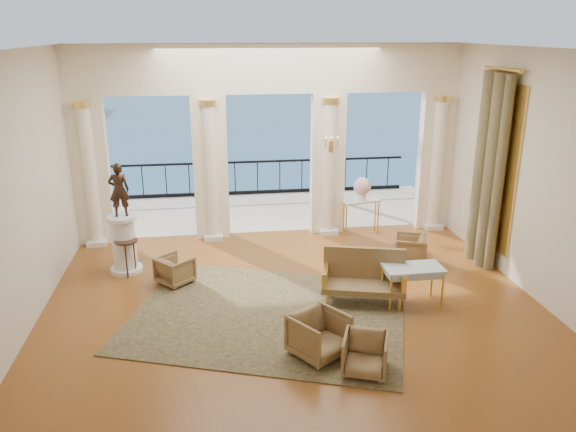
{
  "coord_description": "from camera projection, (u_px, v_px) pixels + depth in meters",
  "views": [
    {
      "loc": [
        -1.39,
        -9.11,
        4.8
      ],
      "look_at": [
        -0.02,
        0.6,
        1.53
      ],
      "focal_mm": 35.0,
      "sensor_mm": 36.0,
      "label": 1
    }
  ],
  "objects": [
    {
      "name": "game_table",
      "position": [
        413.0,
        271.0,
        10.13
      ],
      "size": [
        1.07,
        0.59,
        0.73
      ],
      "rotation": [
        0.0,
        0.0,
        0.01
      ],
      "color": "#A9C8D5",
      "rests_on": "ground"
    },
    {
      "name": "rug",
      "position": [
        269.0,
        314.0,
        9.91
      ],
      "size": [
        5.64,
        5.01,
        0.02
      ],
      "primitive_type": "cube",
      "rotation": [
        0.0,
        0.0,
        -0.34
      ],
      "color": "#272D17",
      "rests_on": "ground"
    },
    {
      "name": "pedestal",
      "position": [
        124.0,
        245.0,
        11.53
      ],
      "size": [
        0.66,
        0.66,
        1.21
      ],
      "color": "silver",
      "rests_on": "ground"
    },
    {
      "name": "settee",
      "position": [
        364.0,
        277.0,
        10.27
      ],
      "size": [
        1.61,
        1.0,
        0.99
      ],
      "rotation": [
        0.0,
        0.0,
        -0.26
      ],
      "color": "#4C391E",
      "rests_on": "ground"
    },
    {
      "name": "console_table",
      "position": [
        361.0,
        206.0,
        13.66
      ],
      "size": [
        0.95,
        0.54,
        0.85
      ],
      "rotation": [
        0.0,
        0.0,
        0.22
      ],
      "color": "silver",
      "rests_on": "ground"
    },
    {
      "name": "armchair_d",
      "position": [
        175.0,
        269.0,
        11.05
      ],
      "size": [
        0.83,
        0.83,
        0.62
      ],
      "primitive_type": "imported",
      "rotation": [
        0.0,
        0.0,
        2.31
      ],
      "color": "#4C391E",
      "rests_on": "ground"
    },
    {
      "name": "armchair_a",
      "position": [
        319.0,
        333.0,
        8.57
      ],
      "size": [
        1.02,
        1.0,
        0.77
      ],
      "primitive_type": "imported",
      "rotation": [
        0.0,
        0.0,
        0.6
      ],
      "color": "#4C391E",
      "rests_on": "ground"
    },
    {
      "name": "floor",
      "position": [
        294.0,
        305.0,
        10.26
      ],
      "size": [
        9.0,
        9.0,
        0.0
      ],
      "primitive_type": "plane",
      "color": "#4F270D",
      "rests_on": "ground"
    },
    {
      "name": "balustrade",
      "position": [
        258.0,
        181.0,
        17.08
      ],
      "size": [
        9.0,
        0.06,
        1.03
      ],
      "color": "black",
      "rests_on": "terrace"
    },
    {
      "name": "sea",
      "position": [
        220.0,
        122.0,
        68.5
      ],
      "size": [
        160.0,
        160.0,
        0.0
      ],
      "primitive_type": "plane",
      "color": "teal",
      "rests_on": "ground"
    },
    {
      "name": "terrace",
      "position": [
        263.0,
        211.0,
        15.72
      ],
      "size": [
        10.0,
        3.6,
        0.1
      ],
      "primitive_type": "cube",
      "color": "#BCB3A0",
      "rests_on": "ground"
    },
    {
      "name": "curtain",
      "position": [
        488.0,
        171.0,
        11.59
      ],
      "size": [
        0.33,
        1.4,
        4.09
      ],
      "color": "brown",
      "rests_on": "ground"
    },
    {
      "name": "armchair_b",
      "position": [
        365.0,
        352.0,
        8.17
      ],
      "size": [
        0.8,
        0.78,
        0.66
      ],
      "primitive_type": "imported",
      "rotation": [
        0.0,
        0.0,
        -0.35
      ],
      "color": "#4C391E",
      "rests_on": "ground"
    },
    {
      "name": "urn",
      "position": [
        362.0,
        187.0,
        13.51
      ],
      "size": [
        0.42,
        0.42,
        0.56
      ],
      "color": "white",
      "rests_on": "console_table"
    },
    {
      "name": "wall_sconce",
      "position": [
        331.0,
        145.0,
        13.03
      ],
      "size": [
        0.3,
        0.11,
        0.33
      ],
      "color": "#EEBA4E",
      "rests_on": "arcade"
    },
    {
      "name": "palm_tree",
      "position": [
        330.0,
        56.0,
        15.42
      ],
      "size": [
        2.0,
        2.0,
        4.5
      ],
      "color": "#4C3823",
      "rests_on": "terrace"
    },
    {
      "name": "statue",
      "position": [
        119.0,
        190.0,
        11.15
      ],
      "size": [
        0.42,
        0.29,
        1.09
      ],
      "primitive_type": "imported",
      "rotation": [
        0.0,
        0.0,
        3.22
      ],
      "color": "black",
      "rests_on": "pedestal"
    },
    {
      "name": "side_table",
      "position": [
        126.0,
        245.0,
        11.32
      ],
      "size": [
        0.47,
        0.47,
        0.76
      ],
      "color": "black",
      "rests_on": "ground"
    },
    {
      "name": "room_walls",
      "position": [
        306.0,
        166.0,
        8.3
      ],
      "size": [
        9.0,
        9.0,
        9.0
      ],
      "color": "beige",
      "rests_on": "ground"
    },
    {
      "name": "window_frame",
      "position": [
        497.0,
        166.0,
        11.59
      ],
      "size": [
        0.04,
        1.6,
        3.4
      ],
      "primitive_type": "cube",
      "color": "#EEBA4E",
      "rests_on": "room_walls"
    },
    {
      "name": "arcade",
      "position": [
        270.0,
        129.0,
        13.03
      ],
      "size": [
        9.0,
        0.56,
        4.5
      ],
      "color": "#FBEDCE",
      "rests_on": "ground"
    },
    {
      "name": "armchair_c",
      "position": [
        411.0,
        248.0,
        12.05
      ],
      "size": [
        0.8,
        0.82,
        0.67
      ],
      "primitive_type": "imported",
      "rotation": [
        0.0,
        0.0,
        -1.93
      ],
      "color": "#4C391E",
      "rests_on": "ground"
    }
  ]
}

